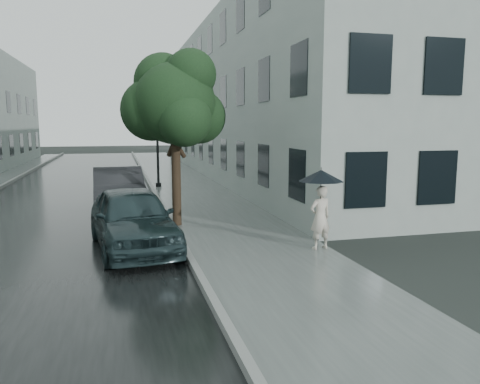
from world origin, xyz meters
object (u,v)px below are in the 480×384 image
object	(u,v)px
lamp_post	(154,129)
car_far	(118,190)
car_near	(133,218)
street_tree	(174,103)
pedestrian	(320,217)

from	to	relation	value
lamp_post	car_far	xyz separation A→B (m)	(-1.76, -6.49, -2.07)
car_near	lamp_post	bearing A→B (deg)	75.49
street_tree	car_near	world-z (taller)	street_tree
lamp_post	car_near	bearing A→B (deg)	-86.24
street_tree	lamp_post	xyz separation A→B (m)	(0.05, 9.05, -0.84)
pedestrian	street_tree	xyz separation A→B (m)	(-3.07, 3.79, 2.91)
lamp_post	street_tree	bearing A→B (deg)	-79.50
lamp_post	car_far	world-z (taller)	lamp_post
street_tree	lamp_post	world-z (taller)	street_tree
street_tree	lamp_post	size ratio (longest dim) A/B	1.05
lamp_post	car_far	bearing A→B (deg)	-94.39
lamp_post	car_far	size ratio (longest dim) A/B	1.05
lamp_post	car_near	distance (m)	11.93
car_far	lamp_post	bearing A→B (deg)	72.43
lamp_post	car_far	distance (m)	7.04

